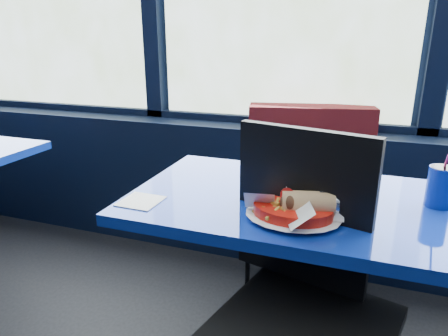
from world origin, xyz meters
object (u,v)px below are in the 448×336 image
at_px(chair_near_back, 306,221).
at_px(ketchup_bottle, 341,166).
at_px(near_table, 302,245).
at_px(planter_box, 311,118).
at_px(soda_cup, 440,186).
at_px(chair_near_front, 303,281).
at_px(food_basket, 295,209).

distance_m(chair_near_back, ketchup_bottle, 0.43).
bearing_deg(chair_near_back, near_table, 118.79).
relative_size(near_table, ketchup_bottle, 5.42).
bearing_deg(planter_box, chair_near_back, -94.41).
bearing_deg(chair_near_back, soda_cup, 174.87).
bearing_deg(planter_box, ketchup_bottle, -86.71).
xyz_separation_m(near_table, chair_near_front, (0.04, -0.25, 0.02)).
relative_size(near_table, chair_near_back, 1.35).
distance_m(chair_near_front, chair_near_back, 0.59).
relative_size(food_basket, ketchup_bottle, 1.29).
height_order(chair_near_front, chair_near_back, chair_near_front).
distance_m(chair_near_front, food_basket, 0.21).
bearing_deg(chair_near_back, ketchup_bottle, 144.62).
relative_size(near_table, soda_cup, 4.26).
bearing_deg(near_table, chair_near_front, -80.86).
height_order(chair_near_back, ketchup_bottle, ketchup_bottle).
bearing_deg(ketchup_bottle, chair_near_back, 120.85).
xyz_separation_m(near_table, ketchup_bottle, (0.11, 0.10, 0.28)).
distance_m(chair_near_back, food_basket, 0.58).
bearing_deg(soda_cup, ketchup_bottle, 176.10).
height_order(near_table, planter_box, planter_box).
bearing_deg(ketchup_bottle, chair_near_front, -100.42).
xyz_separation_m(near_table, food_basket, (-0.01, -0.18, 0.22)).
height_order(ketchup_bottle, soda_cup, soda_cup).
bearing_deg(food_basket, near_table, 99.19).
height_order(planter_box, food_basket, planter_box).
xyz_separation_m(planter_box, food_basket, (0.09, -1.03, -0.08)).
bearing_deg(chair_near_back, planter_box, -58.59).
height_order(near_table, chair_near_front, chair_near_front).
bearing_deg(soda_cup, chair_near_front, -138.54).
relative_size(food_basket, soda_cup, 1.01).
bearing_deg(chair_near_front, chair_near_back, 111.37).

